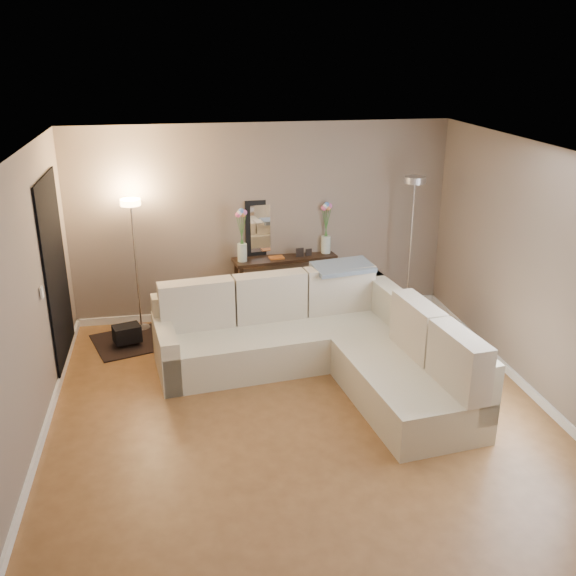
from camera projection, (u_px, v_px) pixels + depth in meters
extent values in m
cube|color=olive|center=(302.00, 419.00, 6.42)|extent=(5.00, 5.50, 0.01)
cube|color=white|center=(305.00, 157.00, 5.50)|extent=(5.00, 5.50, 0.01)
cube|color=gray|center=(262.00, 222.00, 8.50)|extent=(5.00, 0.02, 2.60)
cube|color=gray|center=(406.00, 485.00, 3.42)|extent=(5.00, 0.02, 2.60)
cube|color=gray|center=(19.00, 317.00, 5.54)|extent=(0.02, 5.50, 2.60)
cube|color=gray|center=(550.00, 281.00, 6.38)|extent=(0.02, 5.50, 2.60)
cube|color=white|center=(263.00, 310.00, 8.92)|extent=(5.00, 0.03, 0.10)
cube|color=white|center=(42.00, 439.00, 5.99)|extent=(0.03, 5.50, 0.10)
cube|color=white|center=(531.00, 392.00, 6.82)|extent=(0.03, 5.50, 0.10)
cube|color=black|center=(56.00, 274.00, 7.18)|extent=(0.02, 1.20, 2.20)
cube|color=white|center=(42.00, 293.00, 6.37)|extent=(0.02, 0.08, 0.12)
cube|color=beige|center=(281.00, 344.00, 7.53)|extent=(2.94, 1.32, 0.44)
cube|color=beige|center=(272.00, 308.00, 7.76)|extent=(2.85, 0.56, 0.61)
cube|color=beige|center=(166.00, 352.00, 7.13)|extent=(0.31, 1.00, 0.61)
cube|color=beige|center=(406.00, 388.00, 6.56)|extent=(1.19, 1.86, 0.44)
cube|color=beige|center=(419.00, 336.00, 7.00)|extent=(0.55, 2.74, 0.61)
cube|color=beige|center=(197.00, 305.00, 7.33)|extent=(0.88, 0.34, 0.57)
cube|color=beige|center=(270.00, 297.00, 7.57)|extent=(0.88, 0.34, 0.57)
cube|color=beige|center=(339.00, 289.00, 7.81)|extent=(0.88, 0.34, 0.57)
cube|color=beige|center=(417.00, 327.00, 6.75)|extent=(0.33, 0.81, 0.57)
cube|color=beige|center=(459.00, 361.00, 6.02)|extent=(0.33, 0.81, 0.57)
cube|color=slate|center=(343.00, 267.00, 7.74)|extent=(0.78, 0.54, 0.10)
cube|color=black|center=(285.00, 258.00, 8.59)|extent=(1.42, 0.55, 0.04)
cube|color=black|center=(242.00, 297.00, 8.42)|extent=(0.05, 0.05, 0.81)
cube|color=black|center=(237.00, 289.00, 8.69)|extent=(0.05, 0.05, 0.81)
cube|color=black|center=(332.00, 286.00, 8.79)|extent=(0.05, 0.05, 0.81)
cube|color=black|center=(325.00, 279.00, 9.05)|extent=(0.05, 0.05, 0.81)
cube|color=black|center=(285.00, 302.00, 8.81)|extent=(1.33, 0.51, 0.03)
cube|color=#BF3333|center=(244.00, 299.00, 8.61)|extent=(0.05, 0.17, 0.20)
cube|color=#3359A5|center=(248.00, 298.00, 8.62)|extent=(0.06, 0.17, 0.22)
cube|color=gold|center=(251.00, 297.00, 8.63)|extent=(0.07, 0.17, 0.24)
cube|color=#3F7F4C|center=(255.00, 298.00, 8.65)|extent=(0.07, 0.18, 0.20)
cube|color=#994C99|center=(259.00, 297.00, 8.66)|extent=(0.05, 0.17, 0.22)
cube|color=orange|center=(262.00, 296.00, 8.67)|extent=(0.06, 0.17, 0.24)
cube|color=#262626|center=(265.00, 297.00, 8.69)|extent=(0.07, 0.17, 0.20)
cube|color=#4C99B2|center=(269.00, 295.00, 8.71)|extent=(0.07, 0.18, 0.22)
cube|color=#B2A58C|center=(273.00, 294.00, 8.72)|extent=(0.05, 0.17, 0.24)
cube|color=brown|center=(276.00, 295.00, 8.74)|extent=(0.06, 0.17, 0.20)
cube|color=navy|center=(280.00, 294.00, 8.75)|extent=(0.07, 0.17, 0.22)
cube|color=gold|center=(283.00, 293.00, 8.76)|extent=(0.07, 0.18, 0.24)
cube|color=black|center=(281.00, 226.00, 8.61)|extent=(0.97, 0.17, 0.77)
cube|color=white|center=(281.00, 227.00, 8.59)|extent=(0.84, 0.12, 0.64)
cube|color=#C16122|center=(276.00, 258.00, 8.51)|extent=(0.21, 0.15, 0.04)
cube|color=black|center=(300.00, 253.00, 8.57)|extent=(0.11, 0.03, 0.14)
cube|color=black|center=(309.00, 253.00, 8.61)|extent=(0.09, 0.03, 0.12)
cylinder|color=silver|center=(242.00, 253.00, 8.37)|extent=(0.14, 0.14, 0.26)
cylinder|color=#38722D|center=(240.00, 231.00, 8.26)|extent=(0.10, 0.02, 0.44)
sphere|color=#E5598C|center=(238.00, 215.00, 8.18)|extent=(0.08, 0.08, 0.07)
cylinder|color=#38722D|center=(241.00, 231.00, 8.26)|extent=(0.06, 0.02, 0.47)
sphere|color=white|center=(240.00, 213.00, 8.17)|extent=(0.08, 0.08, 0.07)
cylinder|color=#38722D|center=(242.00, 230.00, 8.26)|extent=(0.01, 0.01, 0.49)
sphere|color=#598CE5|center=(241.00, 211.00, 8.17)|extent=(0.08, 0.08, 0.07)
cylinder|color=#38722D|center=(242.00, 231.00, 8.27)|extent=(0.06, 0.02, 0.44)
sphere|color=#E58C4C|center=(243.00, 214.00, 8.19)|extent=(0.08, 0.08, 0.07)
cylinder|color=#38722D|center=(243.00, 230.00, 8.27)|extent=(0.11, 0.02, 0.46)
sphere|color=#D866B2|center=(244.00, 213.00, 8.19)|extent=(0.08, 0.08, 0.07)
cylinder|color=silver|center=(326.00, 245.00, 8.71)|extent=(0.14, 0.14, 0.26)
cylinder|color=#38722D|center=(325.00, 224.00, 8.60)|extent=(0.10, 0.02, 0.44)
sphere|color=#E5598C|center=(324.00, 208.00, 8.51)|extent=(0.08, 0.08, 0.07)
cylinder|color=#38722D|center=(326.00, 223.00, 8.59)|extent=(0.06, 0.02, 0.47)
sphere|color=white|center=(325.00, 206.00, 8.51)|extent=(0.08, 0.08, 0.07)
cylinder|color=#38722D|center=(326.00, 222.00, 8.59)|extent=(0.01, 0.01, 0.49)
sphere|color=#598CE5|center=(327.00, 205.00, 8.51)|extent=(0.08, 0.08, 0.07)
cylinder|color=#38722D|center=(327.00, 224.00, 8.60)|extent=(0.06, 0.02, 0.44)
sphere|color=#E58C4C|center=(328.00, 208.00, 8.53)|extent=(0.08, 0.08, 0.07)
cylinder|color=#38722D|center=(328.00, 223.00, 8.60)|extent=(0.11, 0.02, 0.46)
sphere|color=#D866B2|center=(330.00, 206.00, 8.53)|extent=(0.08, 0.08, 0.07)
cylinder|color=silver|center=(142.00, 328.00, 8.44)|extent=(0.28, 0.28, 0.03)
cylinder|color=silver|center=(136.00, 269.00, 8.15)|extent=(0.03, 0.03, 1.66)
cylinder|color=#FFBF72|center=(130.00, 202.00, 7.84)|extent=(0.31, 0.31, 0.08)
cylinder|color=silver|center=(406.00, 316.00, 8.80)|extent=(0.31, 0.31, 0.03)
cylinder|color=silver|center=(410.00, 252.00, 8.47)|extent=(0.03, 0.03, 1.85)
cylinder|color=silver|center=(415.00, 180.00, 8.13)|extent=(0.34, 0.34, 0.08)
cube|color=black|center=(141.00, 339.00, 8.13)|extent=(1.34, 1.15, 0.02)
cube|color=black|center=(127.00, 333.00, 7.91)|extent=(0.37, 0.31, 0.21)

